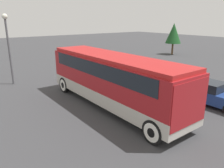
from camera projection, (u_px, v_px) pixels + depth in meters
name	position (u px, v px, depth m)	size (l,w,h in m)	color
ground_plane	(112.00, 106.00, 14.03)	(120.00, 120.00, 0.00)	#38383A
tour_bus	(113.00, 76.00, 13.39)	(11.03, 2.69, 3.29)	#B7B2A8
parked_car_near	(206.00, 92.00, 14.50)	(4.74, 1.83, 1.48)	navy
parked_car_mid	(129.00, 68.00, 21.73)	(4.01, 1.83, 1.35)	#7A6B5B
lamp_post	(8.00, 39.00, 17.69)	(0.44, 0.44, 5.78)	#515156
tree_left	(174.00, 33.00, 33.46)	(2.37, 2.37, 4.73)	brown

